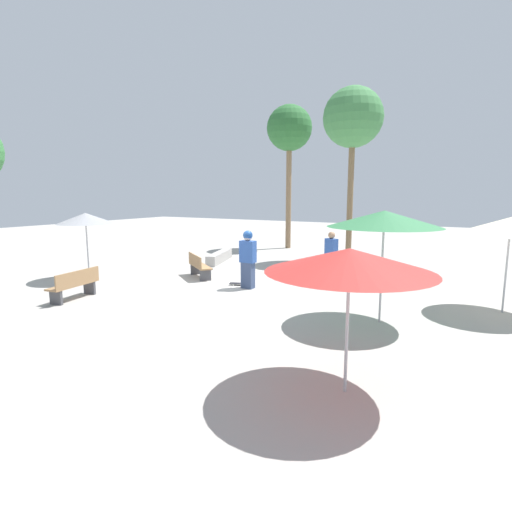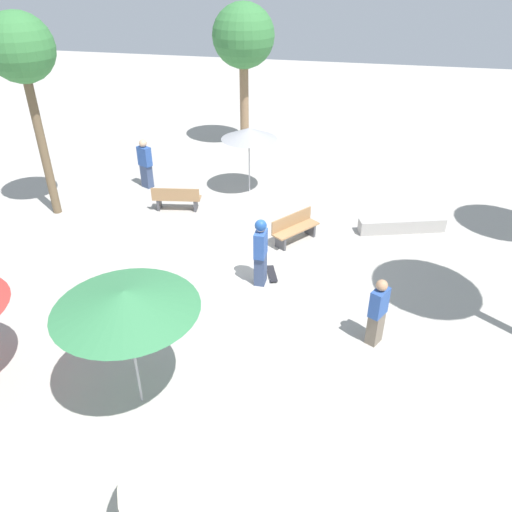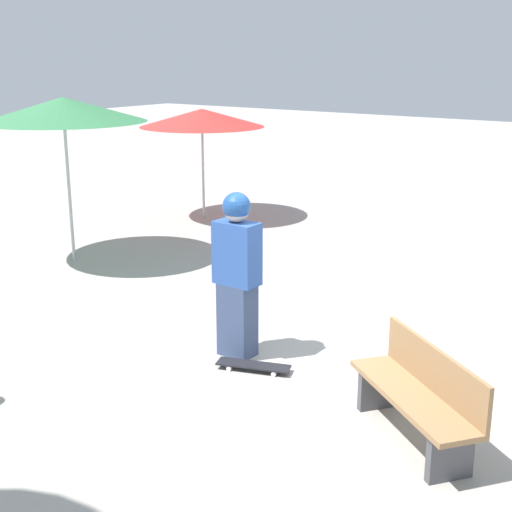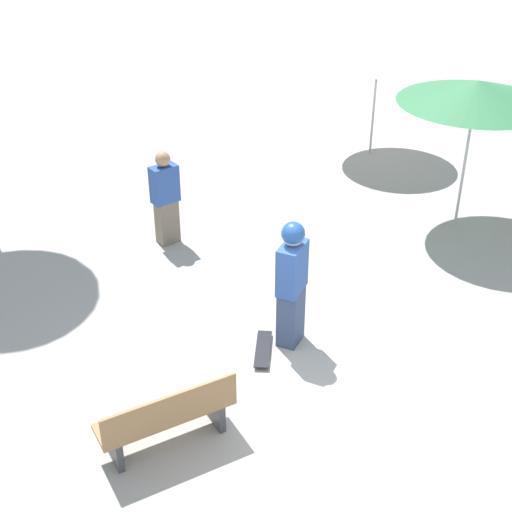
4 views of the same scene
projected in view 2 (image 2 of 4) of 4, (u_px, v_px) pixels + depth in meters
ground_plane at (258, 264)px, 14.03m from camera, size 60.00×60.00×0.00m
skater_main at (261, 250)px, 12.71m from camera, size 0.31×0.50×1.86m
skateboard at (272, 274)px, 13.49m from camera, size 0.46×0.82×0.07m
concrete_ledge at (402, 225)px, 15.52m from camera, size 2.69×1.22×0.43m
bench_near at (177, 199)px, 16.68m from camera, size 1.65×0.69×0.85m
bench_far at (295, 228)px, 14.90m from camera, size 1.31×1.55×0.85m
shade_umbrella_grey at (249, 133)px, 17.08m from camera, size 1.94×1.94×2.35m
shade_umbrella_green at (125, 300)px, 8.50m from camera, size 2.58×2.58×2.63m
shade_umbrella_cream at (216, 463)px, 6.06m from camera, size 2.41×2.41×2.44m
palm_tree_center_right at (21, 52)px, 14.13m from camera, size 1.96×1.96×6.15m
palm_tree_far_back at (243, 38)px, 20.08m from camera, size 2.53×2.53×5.84m
bystander_watching at (378, 312)px, 10.81m from camera, size 0.44×0.52×1.66m
bystander_far at (145, 164)px, 18.09m from camera, size 0.56×0.46×1.81m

